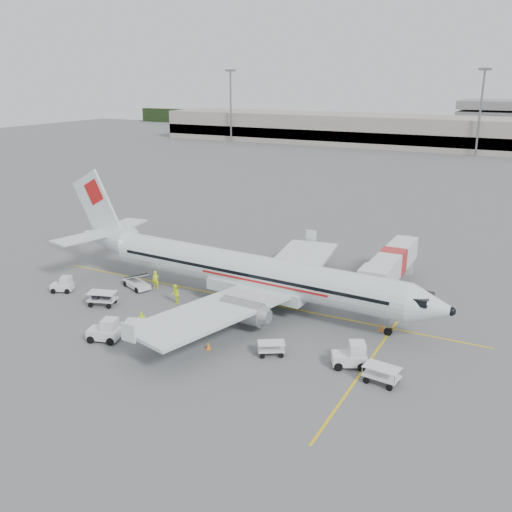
{
  "coord_description": "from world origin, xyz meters",
  "views": [
    {
      "loc": [
        24.22,
        -44.13,
        20.28
      ],
      "look_at": [
        0.0,
        2.0,
        3.8
      ],
      "focal_mm": 40.0,
      "sensor_mm": 36.0,
      "label": 1
    }
  ],
  "objects_px": {
    "aircraft": "(250,249)",
    "tug_mid": "(104,330)",
    "belt_loader": "(136,277)",
    "tug_aft": "(62,284)",
    "jet_bridge": "(392,270)",
    "tug_fore": "(349,355)"
  },
  "relations": [
    {
      "from": "aircraft",
      "to": "tug_fore",
      "type": "distance_m",
      "value": 14.72
    },
    {
      "from": "tug_fore",
      "to": "tug_mid",
      "type": "bearing_deg",
      "value": 168.69
    },
    {
      "from": "aircraft",
      "to": "tug_mid",
      "type": "relative_size",
      "value": 15.96
    },
    {
      "from": "tug_aft",
      "to": "tug_mid",
      "type": "bearing_deg",
      "value": -55.16
    },
    {
      "from": "belt_loader",
      "to": "tug_fore",
      "type": "xyz_separation_m",
      "value": [
        24.05,
        -5.54,
        -0.25
      ]
    },
    {
      "from": "belt_loader",
      "to": "tug_aft",
      "type": "distance_m",
      "value": 7.23
    },
    {
      "from": "tug_fore",
      "to": "tug_mid",
      "type": "relative_size",
      "value": 1.01
    },
    {
      "from": "belt_loader",
      "to": "tug_mid",
      "type": "bearing_deg",
      "value": -40.89
    },
    {
      "from": "tug_fore",
      "to": "tug_mid",
      "type": "height_order",
      "value": "tug_fore"
    },
    {
      "from": "aircraft",
      "to": "tug_aft",
      "type": "xyz_separation_m",
      "value": [
        -17.9,
        -5.86,
        -4.6
      ]
    },
    {
      "from": "belt_loader",
      "to": "tug_aft",
      "type": "bearing_deg",
      "value": -122.0
    },
    {
      "from": "jet_bridge",
      "to": "tug_mid",
      "type": "xyz_separation_m",
      "value": [
        -17.34,
        -22.05,
        -1.11
      ]
    },
    {
      "from": "aircraft",
      "to": "tug_mid",
      "type": "bearing_deg",
      "value": -115.6
    },
    {
      "from": "jet_bridge",
      "to": "tug_fore",
      "type": "distance_m",
      "value": 17.11
    },
    {
      "from": "jet_bridge",
      "to": "tug_fore",
      "type": "bearing_deg",
      "value": -85.47
    },
    {
      "from": "tug_mid",
      "to": "tug_aft",
      "type": "bearing_deg",
      "value": 133.31
    },
    {
      "from": "aircraft",
      "to": "jet_bridge",
      "type": "xyz_separation_m",
      "value": [
        10.59,
        9.77,
        -3.32
      ]
    },
    {
      "from": "aircraft",
      "to": "jet_bridge",
      "type": "relative_size",
      "value": 2.49
    },
    {
      "from": "tug_fore",
      "to": "tug_aft",
      "type": "xyz_separation_m",
      "value": [
        -29.94,
        1.37,
        -0.17
      ]
    },
    {
      "from": "belt_loader",
      "to": "tug_mid",
      "type": "xyz_separation_m",
      "value": [
        5.26,
        -10.59,
        -0.26
      ]
    },
    {
      "from": "belt_loader",
      "to": "tug_mid",
      "type": "height_order",
      "value": "belt_loader"
    },
    {
      "from": "aircraft",
      "to": "jet_bridge",
      "type": "height_order",
      "value": "aircraft"
    }
  ]
}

